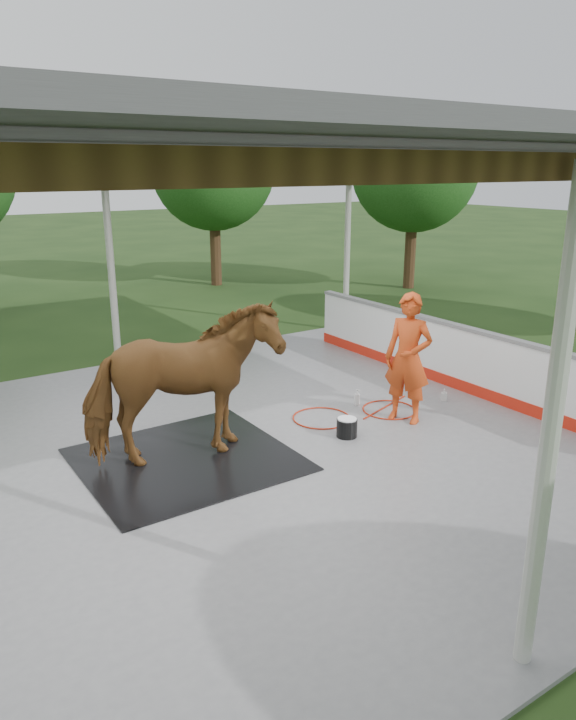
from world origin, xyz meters
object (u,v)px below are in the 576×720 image
handler (408,358)px  horse (183,384)px  dasher_board (465,361)px  wash_bucket (347,427)px

handler → horse: bearing=-124.6°
dasher_board → wash_bucket: dasher_board is taller
dasher_board → handler: bearing=-166.1°
dasher_board → wash_bucket: (-2.99, -0.45, -0.40)m
dasher_board → horse: bearing=178.5°
dasher_board → handler: size_ratio=3.98×
horse → handler: (3.45, -0.59, -0.07)m
handler → wash_bucket: handler is taller
dasher_board → handler: handler is taller
horse → handler: horse is taller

